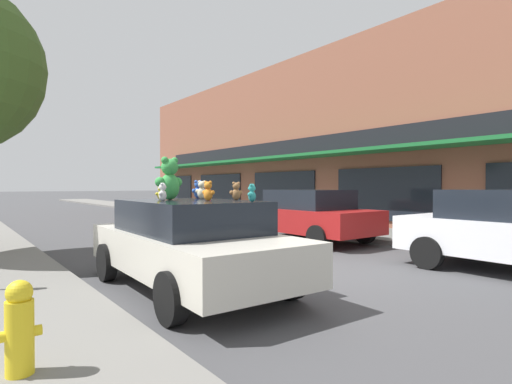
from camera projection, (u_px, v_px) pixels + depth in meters
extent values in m
plane|color=#424244|center=(315.00, 270.00, 8.05)|extent=(260.00, 260.00, 0.00)
cube|color=slate|center=(452.00, 243.00, 11.47)|extent=(3.05, 90.00, 0.13)
cube|color=brown|center=(350.00, 147.00, 22.64)|extent=(10.07, 28.99, 7.82)
cube|color=#19662D|center=(272.00, 159.00, 19.15)|extent=(1.44, 24.35, 0.12)
cube|color=black|center=(282.00, 148.00, 19.55)|extent=(0.08, 23.19, 0.70)
cube|color=black|center=(384.00, 194.00, 14.99)|extent=(0.06, 4.41, 2.00)
cube|color=black|center=(282.00, 192.00, 19.59)|extent=(0.06, 4.41, 2.00)
cube|color=black|center=(219.00, 191.00, 24.19)|extent=(0.06, 4.41, 2.00)
cube|color=black|center=(176.00, 190.00, 28.80)|extent=(0.06, 4.41, 2.00)
cube|color=beige|center=(190.00, 250.00, 6.58)|extent=(2.09, 4.60, 0.62)
cube|color=black|center=(190.00, 216.00, 6.57)|extent=(1.79, 2.55, 0.51)
cylinder|color=black|center=(107.00, 262.00, 7.17)|extent=(0.22, 0.68, 0.67)
cylinder|color=black|center=(201.00, 252.00, 8.28)|extent=(0.22, 0.68, 0.67)
cylinder|color=black|center=(171.00, 298.00, 4.88)|extent=(0.22, 0.68, 0.67)
cylinder|color=black|center=(289.00, 277.00, 5.99)|extent=(0.22, 0.68, 0.67)
ellipsoid|color=green|center=(170.00, 187.00, 6.81)|extent=(0.41, 0.37, 0.46)
sphere|color=green|center=(170.00, 167.00, 6.80)|extent=(0.34, 0.34, 0.29)
sphere|color=green|center=(175.00, 161.00, 6.88)|extent=(0.14, 0.14, 0.12)
sphere|color=green|center=(165.00, 160.00, 6.72)|extent=(0.14, 0.14, 0.12)
sphere|color=#5ADA6D|center=(165.00, 168.00, 6.88)|extent=(0.13, 0.13, 0.11)
sphere|color=green|center=(177.00, 182.00, 6.96)|extent=(0.20, 0.20, 0.17)
sphere|color=green|center=(160.00, 182.00, 6.68)|extent=(0.20, 0.20, 0.17)
ellipsoid|color=olive|center=(236.00, 194.00, 6.74)|extent=(0.18, 0.17, 0.19)
sphere|color=olive|center=(236.00, 186.00, 6.74)|extent=(0.15, 0.15, 0.12)
sphere|color=olive|center=(239.00, 183.00, 6.75)|extent=(0.07, 0.07, 0.05)
sphere|color=olive|center=(234.00, 183.00, 6.72)|extent=(0.07, 0.07, 0.05)
sphere|color=tan|center=(235.00, 186.00, 6.78)|extent=(0.06, 0.06, 0.05)
sphere|color=olive|center=(240.00, 192.00, 6.77)|extent=(0.09, 0.09, 0.07)
sphere|color=olive|center=(232.00, 192.00, 6.72)|extent=(0.09, 0.09, 0.07)
ellipsoid|color=teal|center=(252.00, 196.00, 5.98)|extent=(0.17, 0.16, 0.17)
sphere|color=teal|center=(252.00, 188.00, 5.98)|extent=(0.15, 0.15, 0.11)
sphere|color=teal|center=(253.00, 185.00, 6.02)|extent=(0.06, 0.06, 0.05)
sphere|color=teal|center=(251.00, 185.00, 5.94)|extent=(0.06, 0.06, 0.05)
sphere|color=#47CDC6|center=(249.00, 188.00, 6.00)|extent=(0.06, 0.06, 0.04)
sphere|color=teal|center=(253.00, 194.00, 6.05)|extent=(0.08, 0.08, 0.06)
sphere|color=teal|center=(250.00, 194.00, 5.92)|extent=(0.08, 0.08, 0.06)
ellipsoid|color=blue|center=(198.00, 193.00, 7.72)|extent=(0.19, 0.16, 0.22)
sphere|color=blue|center=(198.00, 184.00, 7.72)|extent=(0.16, 0.16, 0.14)
sphere|color=blue|center=(200.00, 182.00, 7.75)|extent=(0.07, 0.07, 0.06)
sphere|color=blue|center=(196.00, 182.00, 7.68)|extent=(0.07, 0.07, 0.06)
sphere|color=#548DFF|center=(196.00, 185.00, 7.76)|extent=(0.06, 0.06, 0.05)
sphere|color=blue|center=(201.00, 191.00, 7.79)|extent=(0.09, 0.09, 0.08)
sphere|color=blue|center=(194.00, 191.00, 7.66)|extent=(0.09, 0.09, 0.08)
ellipsoid|color=red|center=(208.00, 194.00, 7.48)|extent=(0.18, 0.17, 0.18)
sphere|color=red|center=(208.00, 187.00, 7.47)|extent=(0.15, 0.15, 0.11)
sphere|color=red|center=(209.00, 185.00, 7.51)|extent=(0.06, 0.06, 0.05)
sphere|color=red|center=(207.00, 185.00, 7.44)|extent=(0.06, 0.06, 0.05)
sphere|color=#FF4741|center=(206.00, 187.00, 7.49)|extent=(0.06, 0.06, 0.04)
sphere|color=red|center=(209.00, 192.00, 7.55)|extent=(0.09, 0.09, 0.07)
sphere|color=red|center=(205.00, 192.00, 7.41)|extent=(0.09, 0.09, 0.07)
ellipsoid|color=orange|center=(208.00, 195.00, 6.48)|extent=(0.18, 0.19, 0.20)
sphere|color=orange|center=(208.00, 185.00, 6.47)|extent=(0.17, 0.17, 0.13)
sphere|color=orange|center=(210.00, 182.00, 6.45)|extent=(0.07, 0.07, 0.05)
sphere|color=orange|center=(206.00, 182.00, 6.50)|extent=(0.07, 0.07, 0.05)
sphere|color=#FFBA41|center=(210.00, 186.00, 6.52)|extent=(0.06, 0.06, 0.05)
sphere|color=orange|center=(213.00, 192.00, 6.45)|extent=(0.10, 0.10, 0.07)
sphere|color=orange|center=(204.00, 192.00, 6.53)|extent=(0.10, 0.10, 0.07)
ellipsoid|color=white|center=(163.00, 196.00, 6.26)|extent=(0.18, 0.18, 0.18)
sphere|color=white|center=(163.00, 187.00, 6.26)|extent=(0.16, 0.16, 0.11)
sphere|color=white|center=(163.00, 184.00, 6.30)|extent=(0.07, 0.07, 0.05)
sphere|color=white|center=(162.00, 184.00, 6.22)|extent=(0.07, 0.07, 0.05)
sphere|color=white|center=(160.00, 188.00, 6.26)|extent=(0.06, 0.06, 0.04)
sphere|color=white|center=(163.00, 193.00, 6.34)|extent=(0.09, 0.09, 0.07)
sphere|color=white|center=(161.00, 194.00, 6.19)|extent=(0.09, 0.09, 0.07)
ellipsoid|color=beige|center=(202.00, 193.00, 7.34)|extent=(0.21, 0.21, 0.21)
sphere|color=beige|center=(202.00, 185.00, 7.34)|extent=(0.19, 0.19, 0.13)
sphere|color=beige|center=(204.00, 182.00, 7.33)|extent=(0.08, 0.08, 0.06)
sphere|color=beige|center=(199.00, 182.00, 7.34)|extent=(0.08, 0.08, 0.06)
sphere|color=white|center=(203.00, 185.00, 7.40)|extent=(0.07, 0.07, 0.05)
sphere|color=beige|center=(206.00, 191.00, 7.34)|extent=(0.11, 0.11, 0.08)
sphere|color=beige|center=(197.00, 191.00, 7.36)|extent=(0.11, 0.11, 0.08)
ellipsoid|color=yellow|center=(161.00, 195.00, 6.89)|extent=(0.13, 0.12, 0.15)
sphere|color=yellow|center=(161.00, 189.00, 6.89)|extent=(0.11, 0.11, 0.10)
sphere|color=yellow|center=(163.00, 187.00, 6.90)|extent=(0.05, 0.05, 0.04)
sphere|color=yellow|center=(159.00, 187.00, 6.87)|extent=(0.05, 0.05, 0.04)
sphere|color=#FFFF4D|center=(160.00, 189.00, 6.92)|extent=(0.04, 0.04, 0.04)
sphere|color=yellow|center=(164.00, 194.00, 6.92)|extent=(0.06, 0.06, 0.06)
sphere|color=yellow|center=(157.00, 194.00, 6.87)|extent=(0.06, 0.06, 0.06)
cylinder|color=black|center=(427.00, 253.00, 8.19)|extent=(0.20, 0.67, 0.67)
cylinder|color=black|center=(470.00, 244.00, 9.35)|extent=(0.20, 0.67, 0.67)
cube|color=maroon|center=(309.00, 220.00, 12.22)|extent=(2.06, 4.22, 0.68)
cube|color=black|center=(309.00, 199.00, 12.21)|extent=(1.81, 2.28, 0.57)
cylinder|color=black|center=(257.00, 229.00, 12.65)|extent=(0.20, 0.67, 0.67)
cylinder|color=black|center=(303.00, 225.00, 13.87)|extent=(0.20, 0.67, 0.67)
cylinder|color=black|center=(317.00, 238.00, 10.57)|extent=(0.20, 0.67, 0.67)
cylinder|color=black|center=(365.00, 232.00, 11.79)|extent=(0.20, 0.67, 0.67)
cylinder|color=yellow|center=(20.00, 337.00, 3.33)|extent=(0.22, 0.22, 0.62)
sphere|color=yellow|center=(19.00, 293.00, 3.32)|extent=(0.21, 0.21, 0.21)
cylinder|color=yellow|center=(3.00, 337.00, 3.26)|extent=(0.10, 0.09, 0.09)
cylinder|color=yellow|center=(35.00, 331.00, 3.40)|extent=(0.10, 0.09, 0.09)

